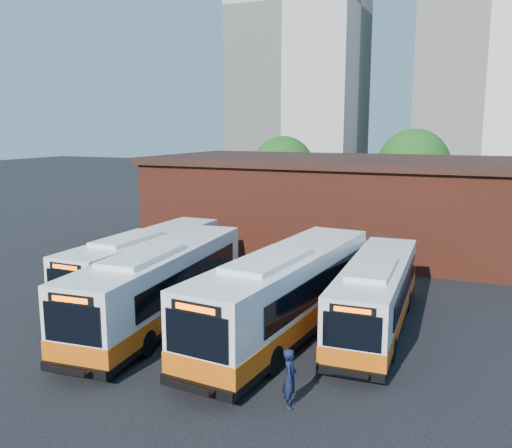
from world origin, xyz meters
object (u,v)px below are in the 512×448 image
at_px(bus_mideast, 285,296).
at_px(transit_worker, 290,378).
at_px(bus_west, 146,265).
at_px(bus_midwest, 161,288).
at_px(bus_east, 376,297).

height_order(bus_mideast, transit_worker, bus_mideast).
relative_size(bus_west, bus_mideast, 0.89).
height_order(bus_midwest, bus_east, bus_midwest).
xyz_separation_m(bus_west, bus_mideast, (8.60, -2.57, 0.17)).
xyz_separation_m(bus_midwest, transit_worker, (7.64, -4.67, -0.64)).
bearing_deg(transit_worker, bus_east, -20.44).
relative_size(bus_east, transit_worker, 6.12).
xyz_separation_m(bus_west, bus_east, (11.89, -0.48, -0.07)).
height_order(bus_midwest, bus_mideast, bus_mideast).
bearing_deg(bus_mideast, transit_worker, -63.10).
bearing_deg(bus_midwest, bus_east, 13.46).
bearing_deg(transit_worker, bus_west, 41.21).
relative_size(bus_west, bus_east, 1.05).
relative_size(bus_mideast, transit_worker, 7.22).
height_order(bus_mideast, bus_east, bus_mideast).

